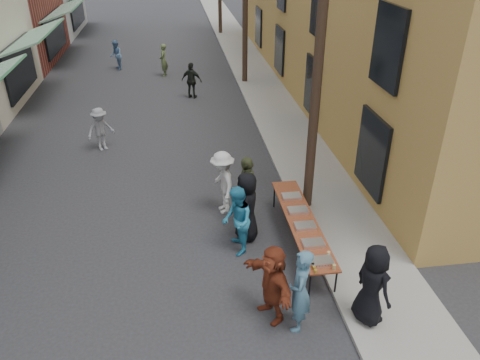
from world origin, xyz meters
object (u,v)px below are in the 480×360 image
object	(u,v)px
catering_tray_sausage	(321,261)
server	(372,285)
serving_table	(302,222)
guest_front_a	(247,207)
utility_pole_near	(319,49)
guest_front_c	(237,221)

from	to	relation	value
catering_tray_sausage	server	xyz separation A→B (m)	(0.69, -1.08, 0.20)
serving_table	guest_front_a	bearing A→B (deg)	157.58
utility_pole_near	catering_tray_sausage	bearing A→B (deg)	-100.74
serving_table	guest_front_a	size ratio (longest dim) A/B	2.15
server	guest_front_a	bearing A→B (deg)	11.29
guest_front_a	utility_pole_near	bearing A→B (deg)	129.39
catering_tray_sausage	guest_front_a	distance (m)	2.54
guest_front_c	server	xyz separation A→B (m)	(2.31, -2.72, 0.10)
guest_front_a	guest_front_c	xyz separation A→B (m)	(-0.32, -0.54, -0.04)
utility_pole_near	server	xyz separation A→B (m)	(0.05, -4.45, -3.51)
serving_table	utility_pole_near	bearing A→B (deg)	69.65
utility_pole_near	server	distance (m)	5.67
serving_table	guest_front_a	xyz separation A→B (m)	(-1.30, 0.53, 0.22)
guest_front_a	server	xyz separation A→B (m)	(1.99, -3.26, 0.06)
catering_tray_sausage	guest_front_a	size ratio (longest dim) A/B	0.27
catering_tray_sausage	guest_front_c	world-z (taller)	guest_front_c
catering_tray_sausage	guest_front_c	xyz separation A→B (m)	(-1.62, 1.64, 0.10)
guest_front_c	server	distance (m)	3.57
guest_front_c	guest_front_a	bearing A→B (deg)	148.30
guest_front_a	server	bearing A→B (deg)	39.12
serving_table	server	size ratio (longest dim) A/B	2.24
guest_front_c	utility_pole_near	bearing A→B (deg)	126.41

